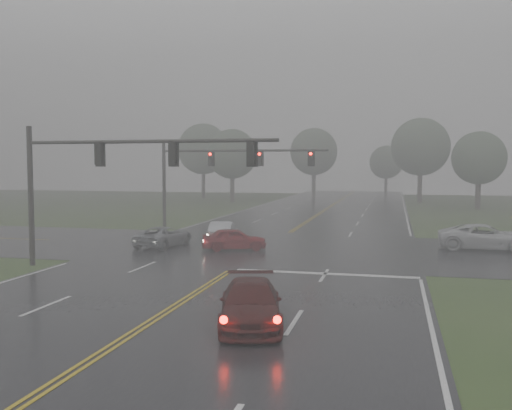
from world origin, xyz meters
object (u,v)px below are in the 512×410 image
(sedan_red, at_px, (234,250))
(sedan_silver, at_px, (222,242))
(car_grey, at_px, (164,247))
(signal_gantry_near, at_px, (102,168))
(pickup_white, at_px, (485,250))
(signal_gantry_far, at_px, (213,167))
(sedan_maroon, at_px, (251,325))

(sedan_red, bearing_deg, sedan_silver, 9.00)
(sedan_silver, height_order, car_grey, sedan_silver)
(car_grey, xyz_separation_m, signal_gantry_near, (0.08, -7.68, 4.93))
(pickup_white, height_order, signal_gantry_near, signal_gantry_near)
(pickup_white, xyz_separation_m, signal_gantry_far, (-19.01, 6.10, 4.94))
(sedan_silver, distance_m, signal_gantry_far, 8.54)
(car_grey, bearing_deg, signal_gantry_far, -83.71)
(sedan_silver, bearing_deg, signal_gantry_near, 64.31)
(sedan_maroon, xyz_separation_m, signal_gantry_far, (-9.32, 24.99, 4.94))
(sedan_red, relative_size, sedan_silver, 0.94)
(sedan_red, bearing_deg, signal_gantry_far, 5.57)
(sedan_maroon, xyz_separation_m, car_grey, (-9.53, 15.62, 0.00))
(sedan_red, xyz_separation_m, signal_gantry_near, (-4.58, -7.31, 4.93))
(car_grey, distance_m, signal_gantry_far, 10.60)
(sedan_red, relative_size, pickup_white, 0.71)
(sedan_maroon, xyz_separation_m, sedan_red, (-4.87, 15.25, 0.00))
(car_grey, xyz_separation_m, pickup_white, (19.22, 3.28, 0.00))
(signal_gantry_near, bearing_deg, sedan_red, 57.95)
(sedan_maroon, height_order, sedan_silver, sedan_maroon)
(sedan_red, bearing_deg, car_grey, 66.51)
(sedan_silver, relative_size, signal_gantry_near, 0.32)
(sedan_silver, relative_size, car_grey, 0.91)
(car_grey, xyz_separation_m, signal_gantry_far, (0.21, 9.37, 4.94))
(sedan_silver, height_order, signal_gantry_near, signal_gantry_near)
(sedan_red, distance_m, signal_gantry_near, 9.93)
(sedan_silver, bearing_deg, pickup_white, 170.34)
(signal_gantry_near, bearing_deg, car_grey, 90.61)
(car_grey, height_order, pickup_white, pickup_white)
(car_grey, height_order, signal_gantry_near, signal_gantry_near)
(car_grey, bearing_deg, pickup_white, -162.73)
(signal_gantry_far, bearing_deg, pickup_white, -17.79)
(car_grey, relative_size, signal_gantry_near, 0.35)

